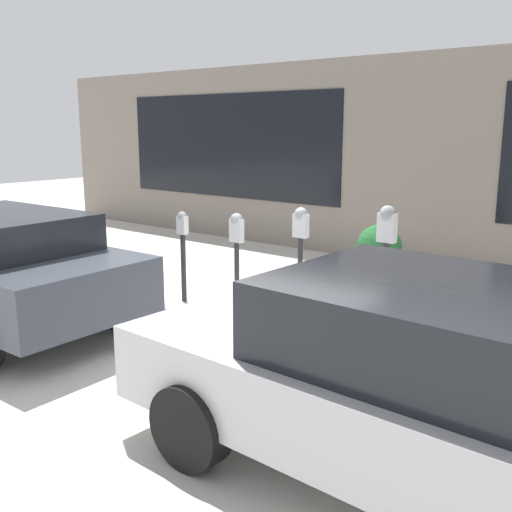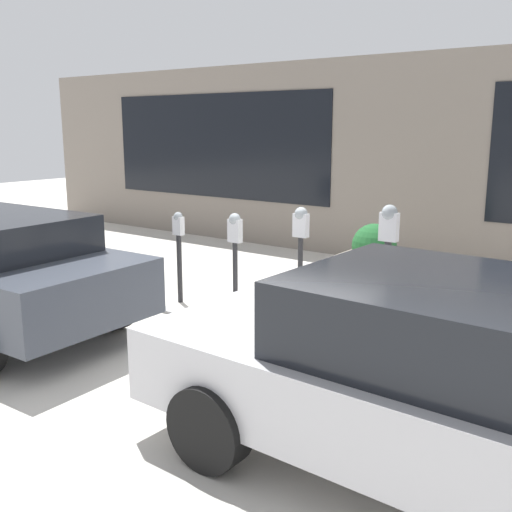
# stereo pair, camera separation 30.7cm
# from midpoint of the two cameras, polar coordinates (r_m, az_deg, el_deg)

# --- Properties ---
(ground_plane) EXTENTS (40.00, 40.00, 0.00)m
(ground_plane) POSITION_cam_midpoint_polar(r_m,az_deg,el_deg) (7.29, -1.69, -7.06)
(ground_plane) COLOR beige
(curb_strip) EXTENTS (19.00, 0.16, 0.04)m
(curb_strip) POSITION_cam_midpoint_polar(r_m,az_deg,el_deg) (7.22, -2.08, -7.08)
(curb_strip) COLOR gray
(curb_strip) RESTS_ON ground_plane
(building_facade) EXTENTS (19.00, 0.17, 3.62)m
(building_facade) POSITION_cam_midpoint_polar(r_m,az_deg,el_deg) (10.77, 13.26, 8.80)
(building_facade) COLOR slate
(building_facade) RESTS_ON ground_plane
(parking_meter_nearest) EXTENTS (0.20, 0.17, 1.61)m
(parking_meter_nearest) POSITION_cam_midpoint_polar(r_m,az_deg,el_deg) (6.47, 11.12, 0.34)
(parking_meter_nearest) COLOR #232326
(parking_meter_nearest) RESTS_ON ground_plane
(parking_meter_second) EXTENTS (0.18, 0.15, 1.49)m
(parking_meter_second) POSITION_cam_midpoint_polar(r_m,az_deg,el_deg) (7.03, 3.03, 1.33)
(parking_meter_second) COLOR #232326
(parking_meter_second) RESTS_ON ground_plane
(parking_meter_middle) EXTENTS (0.18, 0.15, 1.35)m
(parking_meter_middle) POSITION_cam_midpoint_polar(r_m,az_deg,el_deg) (7.57, -3.17, 1.17)
(parking_meter_middle) COLOR #232326
(parking_meter_middle) RESTS_ON ground_plane
(parking_meter_fourth) EXTENTS (0.15, 0.13, 1.27)m
(parking_meter_fourth) POSITION_cam_midpoint_polar(r_m,az_deg,el_deg) (8.29, -8.41, 1.09)
(parking_meter_fourth) COLOR #232326
(parking_meter_fourth) RESTS_ON ground_plane
(planter_box) EXTENTS (1.20, 1.14, 1.08)m
(planter_box) POSITION_cam_midpoint_polar(r_m,az_deg,el_deg) (8.59, 10.09, -1.46)
(planter_box) COLOR gray
(planter_box) RESTS_ON ground_plane
(parked_car_front) EXTENTS (4.18, 1.99, 1.43)m
(parked_car_front) POSITION_cam_midpoint_polar(r_m,az_deg,el_deg) (4.30, 15.06, -10.99)
(parked_car_front) COLOR #B7B7BC
(parked_car_front) RESTS_ON ground_plane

